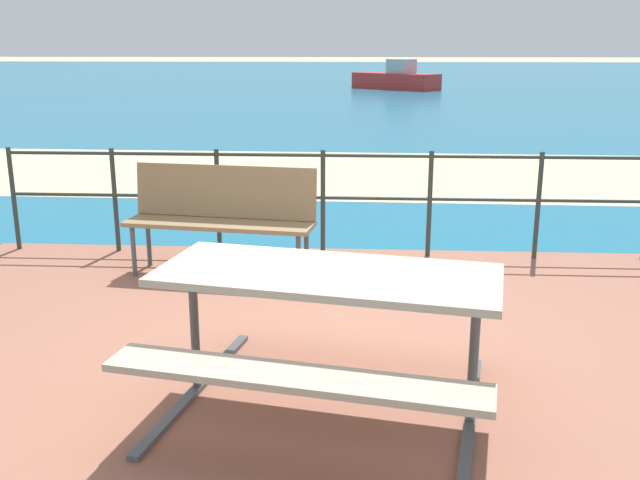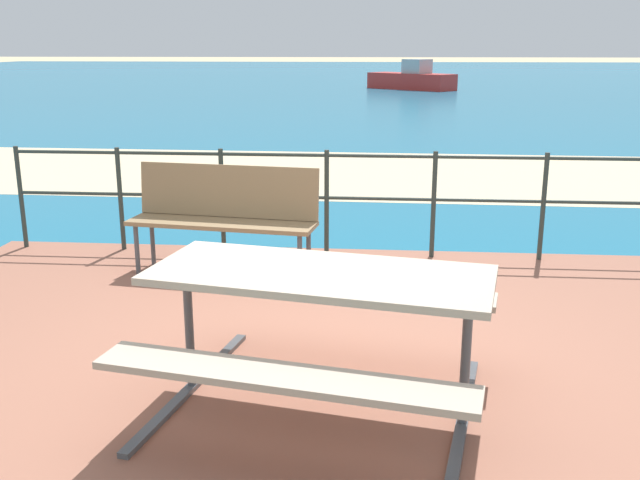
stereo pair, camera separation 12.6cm
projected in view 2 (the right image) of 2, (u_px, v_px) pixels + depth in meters
ground_plane at (297, 372)px, 4.44m from camera, size 240.00×240.00×0.00m
patio_paving at (297, 368)px, 4.43m from camera, size 6.40×5.20×0.06m
sea_water at (374, 79)px, 42.88m from camera, size 90.00×90.00×0.01m
beach_strip at (349, 173)px, 11.33m from camera, size 54.07×5.30×0.01m
picnic_table at (320, 304)px, 3.74m from camera, size 2.02×1.82×0.78m
park_bench at (225, 210)px, 6.07m from camera, size 1.64×0.63×0.92m
railing_fence at (327, 191)px, 6.59m from camera, size 5.94×0.04×0.99m
boat_near at (410, 79)px, 32.69m from camera, size 4.22×3.83×1.35m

